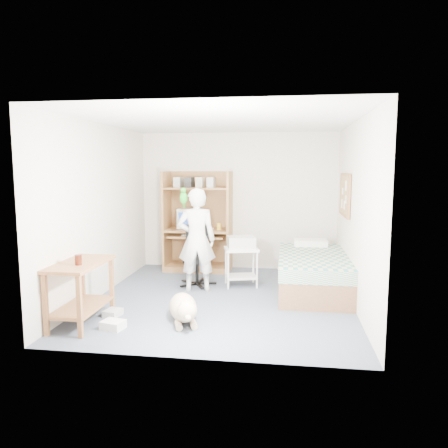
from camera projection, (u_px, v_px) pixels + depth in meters
name	position (u px, v px, depth m)	size (l,w,h in m)	color
floor	(223.00, 299.00, 6.26)	(4.00, 4.00, 0.00)	#454E5E
wall_back	(238.00, 201.00, 8.06)	(3.60, 0.02, 2.50)	silver
wall_right	(355.00, 214.00, 5.85)	(0.02, 4.00, 2.50)	silver
wall_left	(100.00, 210.00, 6.35)	(0.02, 4.00, 2.50)	silver
ceiling	(223.00, 121.00, 5.93)	(3.60, 4.00, 0.02)	white
computer_hutch	(198.00, 225.00, 7.95)	(1.20, 0.63, 1.80)	brown
bed	(313.00, 272.00, 6.65)	(1.02, 2.02, 0.66)	brown
side_desk	(81.00, 283.00, 5.23)	(0.50, 1.00, 0.75)	brown
corkboard	(345.00, 195.00, 6.71)	(0.04, 0.94, 0.66)	olive
office_chair	(197.00, 264.00, 6.97)	(0.53, 0.53, 0.94)	black
person	(197.00, 240.00, 6.61)	(0.57, 0.38, 1.57)	white
parrot	(184.00, 197.00, 6.57)	(0.12, 0.20, 0.32)	#138513
dog	(184.00, 308.00, 5.33)	(0.55, 1.00, 0.39)	#D3B68E
printer_cart	(241.00, 261.00, 6.89)	(0.59, 0.52, 0.61)	white
printer	(241.00, 242.00, 6.85)	(0.42, 0.32, 0.18)	#B7B6B1
crt_monitor	(189.00, 218.00, 7.97)	(0.39, 0.42, 0.36)	beige
keyboard	(194.00, 235.00, 7.83)	(0.45, 0.16, 0.03)	beige
pencil_cup	(219.00, 226.00, 7.81)	(0.08, 0.08, 0.12)	gold
drink_glass	(78.00, 260.00, 5.05)	(0.08, 0.08, 0.12)	#3A1309
floor_box_a	(113.00, 325.00, 5.08)	(0.25, 0.20, 0.10)	silver
floor_box_b	(113.00, 313.00, 5.54)	(0.18, 0.22, 0.08)	#BAB9B4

